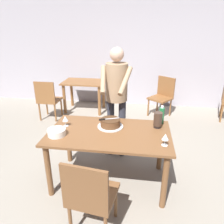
{
  "coord_description": "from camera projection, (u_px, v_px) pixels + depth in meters",
  "views": [
    {
      "loc": [
        0.38,
        -2.37,
        2.0
      ],
      "look_at": [
        -0.01,
        0.3,
        0.9
      ],
      "focal_mm": 34.34,
      "sensor_mm": 36.0,
      "label": 1
    }
  ],
  "objects": [
    {
      "name": "cake_knife",
      "position": [
        105.0,
        119.0,
        2.77
      ],
      "size": [
        0.26,
        0.12,
        0.02
      ],
      "color": "silver",
      "rests_on": "cake_on_platter"
    },
    {
      "name": "hurricane_lamp",
      "position": [
        158.0,
        120.0,
        2.77
      ],
      "size": [
        0.11,
        0.11,
        0.21
      ],
      "color": "black",
      "rests_on": "main_dining_table"
    },
    {
      "name": "background_chair_1",
      "position": [
        162.0,
        95.0,
        4.95
      ],
      "size": [
        0.62,
        0.62,
        0.9
      ],
      "color": "brown",
      "rests_on": "ground_plane"
    },
    {
      "name": "water_bottle",
      "position": [
        162.0,
        115.0,
        2.9
      ],
      "size": [
        0.07,
        0.07,
        0.25
      ],
      "color": "#1E6B38",
      "rests_on": "main_dining_table"
    },
    {
      "name": "ground_plane",
      "position": [
        109.0,
        180.0,
        2.98
      ],
      "size": [
        14.0,
        14.0,
        0.0
      ],
      "primitive_type": "plane",
      "color": "gray"
    },
    {
      "name": "wine_glass_far",
      "position": [
        165.0,
        137.0,
        2.35
      ],
      "size": [
        0.08,
        0.08,
        0.14
      ],
      "color": "silver",
      "rests_on": "main_dining_table"
    },
    {
      "name": "cake_on_platter",
      "position": [
        110.0,
        123.0,
        2.81
      ],
      "size": [
        0.34,
        0.34,
        0.11
      ],
      "color": "silver",
      "rests_on": "main_dining_table"
    },
    {
      "name": "wine_glass_near",
      "position": [
        65.0,
        119.0,
        2.81
      ],
      "size": [
        0.08,
        0.08,
        0.14
      ],
      "color": "silver",
      "rests_on": "main_dining_table"
    },
    {
      "name": "person_cutting_cake",
      "position": [
        116.0,
        92.0,
        3.17
      ],
      "size": [
        0.47,
        0.56,
        1.72
      ],
      "color": "#2D2D38",
      "rests_on": "ground_plane"
    },
    {
      "name": "chair_near_side",
      "position": [
        90.0,
        195.0,
        2.05
      ],
      "size": [
        0.5,
        0.5,
        0.9
      ],
      "color": "brown",
      "rests_on": "ground_plane"
    },
    {
      "name": "back_wall",
      "position": [
        129.0,
        53.0,
        5.42
      ],
      "size": [
        10.0,
        0.12,
        2.7
      ],
      "primitive_type": "cube",
      "color": "#ADA8B2",
      "rests_on": "ground_plane"
    },
    {
      "name": "background_chair_2",
      "position": [
        48.0,
        99.0,
        4.72
      ],
      "size": [
        0.44,
        0.44,
        0.9
      ],
      "color": "brown",
      "rests_on": "ground_plane"
    },
    {
      "name": "plate_stack",
      "position": [
        57.0,
        132.0,
        2.6
      ],
      "size": [
        0.22,
        0.22,
        0.08
      ],
      "color": "white",
      "rests_on": "main_dining_table"
    },
    {
      "name": "background_table",
      "position": [
        84.0,
        88.0,
        5.21
      ],
      "size": [
        1.0,
        0.7,
        0.74
      ],
      "color": "brown",
      "rests_on": "ground_plane"
    },
    {
      "name": "main_dining_table",
      "position": [
        109.0,
        140.0,
        2.73
      ],
      "size": [
        1.53,
        0.89,
        0.75
      ],
      "color": "brown",
      "rests_on": "ground_plane"
    }
  ]
}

